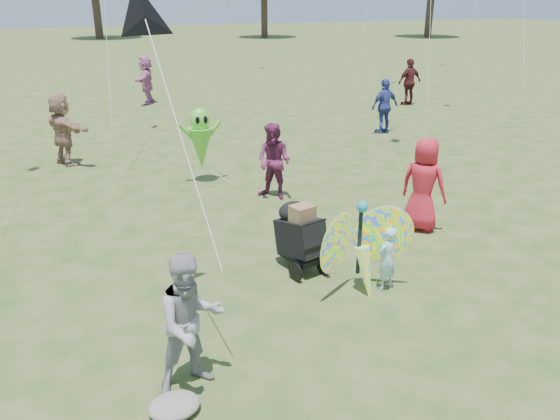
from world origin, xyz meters
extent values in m
plane|color=#51592B|center=(0.00, 0.00, 0.00)|extent=(160.00, 160.00, 0.00)
imported|color=#9FD7E2|center=(1.10, 0.54, 0.49)|extent=(0.41, 0.33, 0.98)
imported|color=gray|center=(-2.06, -0.50, 0.80)|extent=(0.86, 0.72, 1.61)
ellipsoid|color=gray|center=(-2.37, -0.87, 0.09)|extent=(0.55, 0.45, 0.17)
imported|color=red|center=(2.93, 2.22, 0.87)|extent=(0.92, 1.01, 1.73)
imported|color=#354192|center=(6.45, 9.05, 0.85)|extent=(1.05, 0.56, 1.70)
imported|color=#A17763|center=(-3.00, 9.20, 0.91)|extent=(1.25, 1.76, 1.83)
imported|color=#652146|center=(1.03, 4.81, 0.81)|extent=(0.97, 1.00, 1.62)
imported|color=#4C191D|center=(9.97, 12.79, 0.90)|extent=(1.09, 0.54, 1.81)
imported|color=#BA6A9F|center=(0.41, 17.05, 0.95)|extent=(1.14, 1.84, 1.90)
cube|color=black|center=(0.19, 1.61, 0.55)|extent=(0.65, 0.94, 0.71)
cube|color=black|center=(0.19, 1.61, 0.22)|extent=(0.56, 0.76, 0.10)
ellipsoid|color=black|center=(0.19, 1.86, 0.88)|extent=(0.51, 0.45, 0.33)
cylinder|color=black|center=(-0.05, 1.26, 0.15)|extent=(0.12, 0.30, 0.30)
cylinder|color=black|center=(0.43, 1.26, 0.15)|extent=(0.12, 0.30, 0.30)
cylinder|color=black|center=(0.19, 2.06, 0.11)|extent=(0.10, 0.23, 0.22)
cylinder|color=black|center=(0.19, 1.13, 0.98)|extent=(0.43, 0.13, 0.03)
cube|color=olive|center=(0.19, 1.56, 0.96)|extent=(0.40, 0.35, 0.26)
ellipsoid|color=#F22641|center=(0.30, 0.63, 0.84)|extent=(0.98, 0.71, 1.24)
ellipsoid|color=#F22641|center=(1.06, 0.63, 0.84)|extent=(0.98, 0.71, 1.24)
cylinder|color=black|center=(0.68, 0.65, 0.79)|extent=(0.06, 0.06, 1.00)
cone|color=#F22641|center=(0.73, 0.48, 0.30)|extent=(0.36, 0.49, 0.93)
sphere|color=teal|center=(0.68, 0.63, 1.34)|extent=(0.16, 0.16, 0.16)
cone|color=black|center=(-1.98, 1.30, 3.85)|extent=(0.89, 0.62, 0.81)
cylinder|color=silver|center=(-1.82, 0.45, 2.57)|extent=(0.34, 1.71, 2.56)
cone|color=#5FD131|center=(-0.12, 6.46, 0.80)|extent=(0.56, 0.56, 0.95)
ellipsoid|color=#5FD131|center=(-0.12, 6.46, 1.45)|extent=(0.44, 0.39, 0.57)
ellipsoid|color=black|center=(-0.21, 6.28, 1.50)|extent=(0.10, 0.05, 0.17)
ellipsoid|color=black|center=(-0.03, 6.28, 1.50)|extent=(0.10, 0.05, 0.17)
cylinder|color=#5FD131|center=(-0.42, 6.46, 1.20)|extent=(0.43, 0.10, 0.49)
cylinder|color=#5FD131|center=(0.18, 6.46, 1.20)|extent=(0.43, 0.10, 0.49)
cylinder|color=silver|center=(0.18, 6.26, 0.20)|extent=(0.61, 0.41, 0.41)
cylinder|color=#3A2D21|center=(2.00, 55.00, 2.31)|extent=(0.77, 0.77, 4.62)
cylinder|color=#3A2D21|center=(18.00, 50.00, 1.99)|extent=(0.66, 0.67, 3.99)
cylinder|color=#3A2D21|center=(34.00, 44.00, 2.21)|extent=(0.73, 0.73, 4.41)
camera|label=1|loc=(-3.07, -5.49, 4.08)|focal=35.00mm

